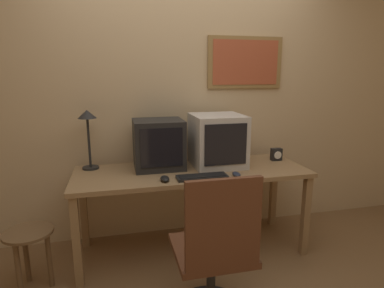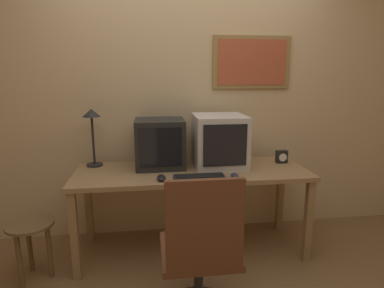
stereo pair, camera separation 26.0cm
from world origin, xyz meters
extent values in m
cube|color=#D1B284|center=(0.00, 1.30, 1.30)|extent=(8.00, 0.05, 2.60)
cube|color=olive|center=(0.60, 1.26, 1.61)|extent=(0.72, 0.02, 0.47)
cube|color=#AD4C2D|center=(0.60, 1.25, 1.61)|extent=(0.64, 0.01, 0.40)
cube|color=#99754C|center=(0.00, 0.87, 0.71)|extent=(1.91, 0.66, 0.04)
cube|color=#99754C|center=(-0.91, 0.58, 0.35)|extent=(0.06, 0.06, 0.69)
cube|color=#99754C|center=(0.91, 0.58, 0.35)|extent=(0.06, 0.06, 0.69)
cube|color=#99754C|center=(-0.91, 1.15, 0.35)|extent=(0.06, 0.06, 0.69)
cube|color=#99754C|center=(0.91, 1.15, 0.35)|extent=(0.06, 0.06, 0.69)
cube|color=black|center=(-0.26, 1.00, 0.93)|extent=(0.41, 0.35, 0.41)
cube|color=black|center=(-0.26, 0.82, 0.94)|extent=(0.34, 0.01, 0.31)
cube|color=beige|center=(0.25, 0.96, 0.95)|extent=(0.43, 0.43, 0.44)
cube|color=black|center=(0.25, 0.74, 0.96)|extent=(0.35, 0.01, 0.33)
cube|color=black|center=(0.02, 0.64, 0.74)|extent=(0.39, 0.13, 0.02)
cube|color=black|center=(0.02, 0.64, 0.75)|extent=(0.36, 0.11, 0.00)
ellipsoid|color=#282D3D|center=(0.30, 0.62, 0.74)|extent=(0.06, 0.10, 0.03)
ellipsoid|color=black|center=(-0.26, 0.64, 0.75)|extent=(0.07, 0.12, 0.04)
cube|color=black|center=(0.82, 0.98, 0.78)|extent=(0.10, 0.05, 0.11)
cylinder|color=white|center=(0.82, 0.95, 0.78)|extent=(0.07, 0.00, 0.07)
cylinder|color=black|center=(-0.82, 1.10, 0.74)|extent=(0.14, 0.14, 0.02)
cylinder|color=black|center=(-0.82, 1.10, 0.95)|extent=(0.02, 0.02, 0.42)
cone|color=black|center=(-0.82, 1.10, 1.19)|extent=(0.15, 0.15, 0.07)
cylinder|color=#282828|center=(-0.06, 0.10, 0.23)|extent=(0.06, 0.06, 0.41)
cube|color=brown|center=(-0.06, 0.10, 0.45)|extent=(0.46, 0.46, 0.04)
cube|color=brown|center=(-0.06, -0.11, 0.73)|extent=(0.42, 0.04, 0.51)
cylinder|color=brown|center=(-1.22, 0.63, 0.44)|extent=(0.33, 0.33, 0.02)
cylinder|color=brown|center=(-1.11, 0.63, 0.21)|extent=(0.04, 0.04, 0.43)
cylinder|color=brown|center=(-1.28, 0.73, 0.21)|extent=(0.04, 0.04, 0.43)
cylinder|color=brown|center=(-1.28, 0.53, 0.21)|extent=(0.04, 0.04, 0.43)
camera|label=1|loc=(-0.59, -1.61, 1.51)|focal=30.00mm
camera|label=2|loc=(-0.34, -1.65, 1.51)|focal=30.00mm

